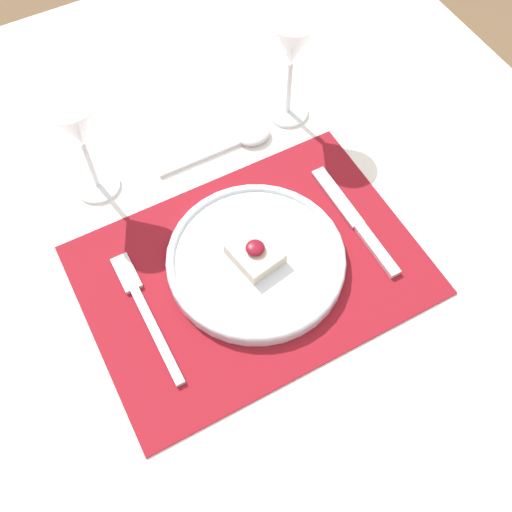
% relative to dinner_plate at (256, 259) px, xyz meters
% --- Properties ---
extents(ground_plane, '(8.00, 8.00, 0.00)m').
position_rel_dinner_plate_xyz_m(ground_plane, '(-0.01, -0.01, -0.77)').
color(ground_plane, brown).
extents(dining_table, '(1.14, 1.30, 0.75)m').
position_rel_dinner_plate_xyz_m(dining_table, '(-0.01, -0.01, -0.10)').
color(dining_table, white).
rests_on(dining_table, ground_plane).
extents(placemat, '(0.45, 0.32, 0.00)m').
position_rel_dinner_plate_xyz_m(placemat, '(-0.01, -0.01, -0.01)').
color(placemat, maroon).
rests_on(placemat, dining_table).
extents(dinner_plate, '(0.24, 0.24, 0.05)m').
position_rel_dinner_plate_xyz_m(dinner_plate, '(0.00, 0.00, 0.00)').
color(dinner_plate, silver).
rests_on(dinner_plate, placemat).
extents(fork, '(0.02, 0.20, 0.01)m').
position_rel_dinner_plate_xyz_m(fork, '(-0.16, 0.01, -0.01)').
color(fork, silver).
rests_on(fork, placemat).
extents(knife, '(0.02, 0.20, 0.01)m').
position_rel_dinner_plate_xyz_m(knife, '(0.16, -0.02, -0.01)').
color(knife, silver).
rests_on(knife, placemat).
extents(spoon, '(0.19, 0.04, 0.02)m').
position_rel_dinner_plate_xyz_m(spoon, '(0.09, 0.20, -0.01)').
color(spoon, silver).
rests_on(spoon, dining_table).
extents(wine_glass_near, '(0.08, 0.08, 0.18)m').
position_rel_dinner_plate_xyz_m(wine_glass_near, '(0.18, 0.22, 0.12)').
color(wine_glass_near, white).
rests_on(wine_glass_near, dining_table).
extents(wine_glass_far, '(0.08, 0.08, 0.17)m').
position_rel_dinner_plate_xyz_m(wine_glass_far, '(-0.14, 0.23, 0.11)').
color(wine_glass_far, white).
rests_on(wine_glass_far, dining_table).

